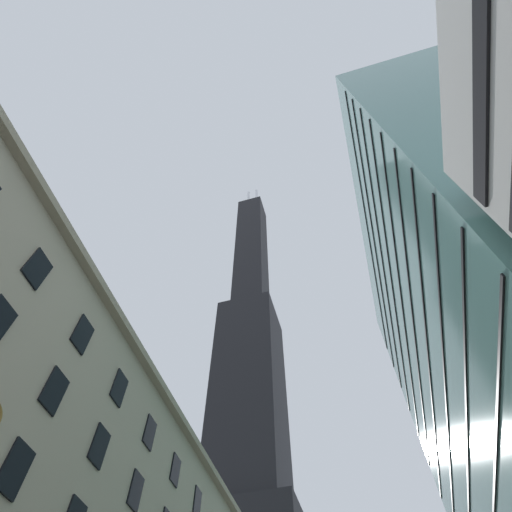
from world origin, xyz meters
The scene contains 1 object.
dark_skyscraper centered at (-21.84, 78.06, 60.53)m, with size 23.36×23.36×200.87m.
Camera 1 is at (3.98, -6.09, 1.98)m, focal length 29.53 mm.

